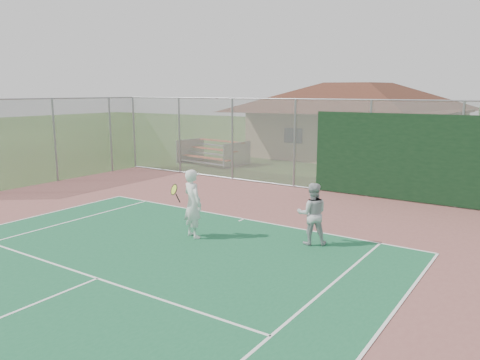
% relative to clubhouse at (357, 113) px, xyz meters
% --- Properties ---
extents(back_fence, '(20.08, 0.11, 3.53)m').
position_rel_clubhouse_xyz_m(back_fence, '(4.16, -9.78, -0.91)').
color(back_fence, gray).
rests_on(back_fence, ground).
extents(side_fence_left, '(0.08, 9.00, 3.50)m').
position_rel_clubhouse_xyz_m(side_fence_left, '(-7.94, -14.26, -0.83)').
color(side_fence_left, gray).
rests_on(side_fence_left, ground).
extents(clubhouse, '(11.91, 8.08, 5.07)m').
position_rel_clubhouse_xyz_m(clubhouse, '(0.00, 0.00, 0.00)').
color(clubhouse, tan).
rests_on(clubhouse, ground).
extents(bleachers, '(3.46, 2.27, 1.22)m').
position_rel_clubhouse_xyz_m(bleachers, '(-5.41, -6.65, -1.93)').
color(bleachers, '#B74D2A').
rests_on(bleachers, ground).
extents(player_white_front, '(0.95, 0.80, 1.80)m').
position_rel_clubhouse_xyz_m(player_white_front, '(1.91, -17.10, -1.67)').
color(player_white_front, white).
rests_on(player_white_front, ground).
extents(player_grey_back, '(0.95, 0.89, 1.56)m').
position_rel_clubhouse_xyz_m(player_grey_back, '(4.74, -15.88, -1.80)').
color(player_grey_back, '#B2B4B7').
rests_on(player_grey_back, ground).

